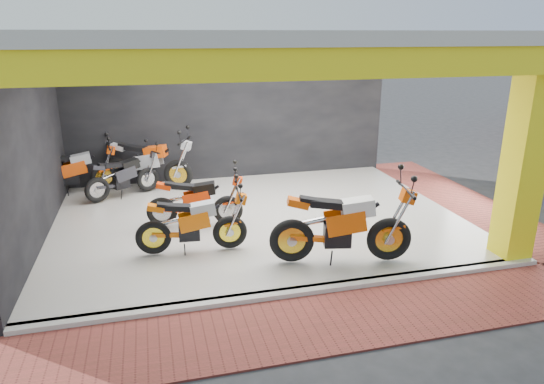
{
  "coord_description": "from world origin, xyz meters",
  "views": [
    {
      "loc": [
        -2.04,
        -7.02,
        3.66
      ],
      "look_at": [
        0.07,
        1.14,
        0.9
      ],
      "focal_mm": 32.0,
      "sensor_mm": 36.0,
      "label": 1
    }
  ],
  "objects": [
    {
      "name": "ground",
      "position": [
        0.0,
        0.0,
        0.0
      ],
      "size": [
        80.0,
        80.0,
        0.0
      ],
      "primitive_type": "plane",
      "color": "#2D2D30",
      "rests_on": "ground"
    },
    {
      "name": "showroom_floor",
      "position": [
        0.0,
        2.0,
        0.05
      ],
      "size": [
        8.0,
        6.0,
        0.1
      ],
      "primitive_type": "cube",
      "color": "silver",
      "rests_on": "ground"
    },
    {
      "name": "showroom_ceiling",
      "position": [
        0.0,
        2.0,
        3.6
      ],
      "size": [
        8.4,
        6.4,
        0.2
      ],
      "primitive_type": "cube",
      "color": "beige",
      "rests_on": "corner_column"
    },
    {
      "name": "back_wall",
      "position": [
        0.0,
        5.1,
        1.75
      ],
      "size": [
        8.2,
        0.2,
        3.5
      ],
      "primitive_type": "cube",
      "color": "black",
      "rests_on": "ground"
    },
    {
      "name": "left_wall",
      "position": [
        -4.1,
        2.0,
        1.75
      ],
      "size": [
        0.2,
        6.2,
        3.5
      ],
      "primitive_type": "cube",
      "color": "black",
      "rests_on": "ground"
    },
    {
      "name": "corner_column",
      "position": [
        3.75,
        -0.75,
        1.75
      ],
      "size": [
        0.5,
        0.5,
        3.5
      ],
      "primitive_type": "cube",
      "color": "yellow",
      "rests_on": "ground"
    },
    {
      "name": "header_beam_front",
      "position": [
        0.0,
        -1.0,
        3.3
      ],
      "size": [
        8.4,
        0.3,
        0.4
      ],
      "primitive_type": "cube",
      "color": "yellow",
      "rests_on": "corner_column"
    },
    {
      "name": "header_beam_right",
      "position": [
        4.0,
        2.0,
        3.3
      ],
      "size": [
        0.3,
        6.4,
        0.4
      ],
      "primitive_type": "cube",
      "color": "yellow",
      "rests_on": "corner_column"
    },
    {
      "name": "floor_kerb",
      "position": [
        0.0,
        -1.02,
        0.05
      ],
      "size": [
        8.0,
        0.2,
        0.1
      ],
      "primitive_type": "cube",
      "color": "silver",
      "rests_on": "ground"
    },
    {
      "name": "paver_front",
      "position": [
        0.0,
        -1.8,
        0.01
      ],
      "size": [
        9.0,
        1.4,
        0.03
      ],
      "primitive_type": "cube",
      "color": "brown",
      "rests_on": "ground"
    },
    {
      "name": "paver_right",
      "position": [
        4.8,
        2.0,
        0.01
      ],
      "size": [
        1.4,
        7.0,
        0.03
      ],
      "primitive_type": "cube",
      "color": "brown",
      "rests_on": "ground"
    },
    {
      "name": "moto_hero",
      "position": [
        1.61,
        -0.5,
        0.84
      ],
      "size": [
        2.57,
        1.4,
        1.49
      ],
      "primitive_type": null,
      "rotation": [
        0.0,
        0.0,
        -0.21
      ],
      "color": "#EC5509",
      "rests_on": "showroom_floor"
    },
    {
      "name": "moto_row_a",
      "position": [
        -0.81,
        0.6,
        0.7
      ],
      "size": [
        2.02,
        0.87,
        1.21
      ],
      "primitive_type": null,
      "rotation": [
        0.0,
        0.0,
        -0.07
      ],
      "color": "orange",
      "rests_on": "showroom_floor"
    },
    {
      "name": "moto_row_b",
      "position": [
        -0.67,
        1.7,
        0.69
      ],
      "size": [
        2.04,
        1.05,
        1.19
      ],
      "primitive_type": null,
      "rotation": [
        0.0,
        0.0,
        -0.17
      ],
      "color": "red",
      "rests_on": "showroom_floor"
    },
    {
      "name": "moto_row_c",
      "position": [
        -1.43,
        4.26,
        0.82
      ],
      "size": [
        2.51,
        1.69,
        1.44
      ],
      "primitive_type": null,
      "rotation": [
        0.0,
        0.0,
        -0.38
      ],
      "color": "#B3B5BB",
      "rests_on": "showroom_floor"
    },
    {
      "name": "moto_row_d",
      "position": [
        -2.14,
        4.27,
        0.68
      ],
      "size": [
        2.0,
        1.49,
        1.15
      ],
      "primitive_type": null,
      "rotation": [
        0.0,
        0.0,
        0.48
      ],
      "color": "black",
      "rests_on": "showroom_floor"
    },
    {
      "name": "moto_row_e",
      "position": [
        -3.14,
        4.62,
        0.74
      ],
      "size": [
        2.18,
        1.05,
        1.28
      ],
      "primitive_type": null,
      "rotation": [
        0.0,
        0.0,
        0.13
      ],
      "color": "#F14A0A",
      "rests_on": "showroom_floor"
    }
  ]
}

